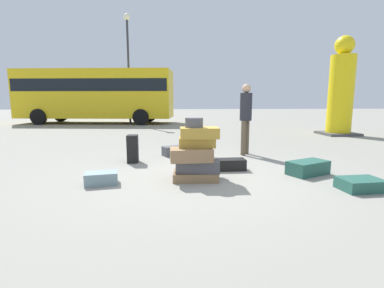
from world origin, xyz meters
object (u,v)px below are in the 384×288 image
(suitcase_tower, at_px, (196,154))
(suitcase_black_left_side, at_px, (228,164))
(person_bearded_onlooker, at_px, (246,113))
(parked_bus, at_px, (96,93))
(suitcase_slate_white_trunk, at_px, (101,178))
(suitcase_teal_upright_blue, at_px, (308,168))
(suitcase_teal_foreground_far, at_px, (361,184))
(yellow_dummy_statue, at_px, (341,92))
(suitcase_charcoal_behind_tower, at_px, (174,151))
(suitcase_black_right_side, at_px, (133,149))
(lamp_post, at_px, (128,53))

(suitcase_tower, xyz_separation_m, suitcase_black_left_side, (0.70, 0.64, -0.34))
(person_bearded_onlooker, distance_m, parked_bus, 12.35)
(suitcase_slate_white_trunk, bearing_deg, parked_bus, 93.53)
(suitcase_tower, height_order, person_bearded_onlooker, person_bearded_onlooker)
(suitcase_slate_white_trunk, height_order, suitcase_teal_upright_blue, suitcase_teal_upright_blue)
(suitcase_teal_upright_blue, bearing_deg, suitcase_teal_foreground_far, -94.05)
(suitcase_teal_upright_blue, xyz_separation_m, yellow_dummy_statue, (4.17, 5.89, 1.58))
(suitcase_black_left_side, bearing_deg, suitcase_charcoal_behind_tower, 123.60)
(suitcase_black_right_side, relative_size, lamp_post, 0.10)
(suitcase_teal_upright_blue, bearing_deg, lamp_post, 88.38)
(parked_bus, bearing_deg, person_bearded_onlooker, -52.41)
(suitcase_tower, distance_m, suitcase_teal_upright_blue, 2.17)
(suitcase_teal_foreground_far, height_order, suitcase_charcoal_behind_tower, suitcase_charcoal_behind_tower)
(suitcase_tower, relative_size, suitcase_charcoal_behind_tower, 2.02)
(yellow_dummy_statue, distance_m, lamp_post, 10.96)
(suitcase_black_left_side, distance_m, lamp_post, 12.26)
(suitcase_tower, xyz_separation_m, person_bearded_onlooker, (1.45, 2.22, 0.61))
(yellow_dummy_statue, bearing_deg, suitcase_black_right_side, -148.83)
(suitcase_slate_white_trunk, xyz_separation_m, lamp_post, (-1.22, 11.90, 3.88))
(yellow_dummy_statue, bearing_deg, lamp_post, 148.20)
(suitcase_teal_upright_blue, xyz_separation_m, person_bearded_onlooker, (-0.68, 2.02, 0.94))
(suitcase_charcoal_behind_tower, bearing_deg, parked_bus, 89.35)
(person_bearded_onlooker, distance_m, yellow_dummy_statue, 6.23)
(suitcase_black_left_side, bearing_deg, parked_bus, 114.16)
(suitcase_charcoal_behind_tower, distance_m, yellow_dummy_statue, 7.88)
(suitcase_teal_foreground_far, height_order, lamp_post, lamp_post)
(suitcase_charcoal_behind_tower, height_order, suitcase_teal_upright_blue, suitcase_teal_upright_blue)
(suitcase_black_right_side, relative_size, parked_bus, 0.07)
(suitcase_tower, relative_size, yellow_dummy_statue, 0.28)
(suitcase_black_left_side, height_order, suitcase_teal_foreground_far, suitcase_black_left_side)
(suitcase_tower, bearing_deg, suitcase_teal_foreground_far, -17.13)
(suitcase_teal_upright_blue, bearing_deg, suitcase_black_left_side, 138.00)
(suitcase_charcoal_behind_tower, distance_m, suitcase_teal_upright_blue, 3.22)
(suitcase_tower, bearing_deg, person_bearded_onlooker, 56.83)
(suitcase_teal_foreground_far, relative_size, parked_bus, 0.07)
(suitcase_teal_foreground_far, height_order, parked_bus, parked_bus)
(suitcase_charcoal_behind_tower, xyz_separation_m, yellow_dummy_statue, (6.68, 3.87, 1.59))
(suitcase_black_left_side, xyz_separation_m, suitcase_slate_white_trunk, (-2.29, -0.81, -0.01))
(suitcase_tower, distance_m, suitcase_black_right_side, 1.98)
(suitcase_black_left_side, bearing_deg, suitcase_slate_white_trunk, -161.29)
(suitcase_teal_upright_blue, xyz_separation_m, parked_bus, (-7.05, 12.58, 1.71))
(suitcase_black_right_side, relative_size, suitcase_teal_upright_blue, 0.80)
(yellow_dummy_statue, bearing_deg, suitcase_charcoal_behind_tower, -149.92)
(suitcase_tower, distance_m, suitcase_charcoal_behind_tower, 2.27)
(suitcase_tower, bearing_deg, suitcase_black_right_side, 130.91)
(suitcase_charcoal_behind_tower, relative_size, suitcase_slate_white_trunk, 1.03)
(suitcase_charcoal_behind_tower, bearing_deg, yellow_dummy_statue, 6.13)
(suitcase_teal_upright_blue, bearing_deg, parked_bus, 94.49)
(suitcase_teal_upright_blue, bearing_deg, suitcase_slate_white_trunk, 160.77)
(suitcase_black_right_side, xyz_separation_m, suitcase_charcoal_behind_tower, (0.92, 0.73, -0.19))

